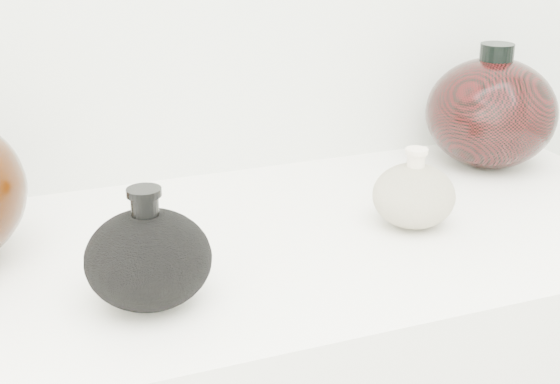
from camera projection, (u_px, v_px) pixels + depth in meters
name	position (u px, v px, depth m)	size (l,w,h in m)	color
black_gourd_vase	(148.00, 258.00, 0.80)	(0.15, 0.15, 0.13)	black
cream_gourd_vase	(414.00, 195.00, 0.99)	(0.14, 0.14, 0.10)	beige
right_round_pot	(491.00, 112.00, 1.19)	(0.25, 0.25, 0.19)	black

